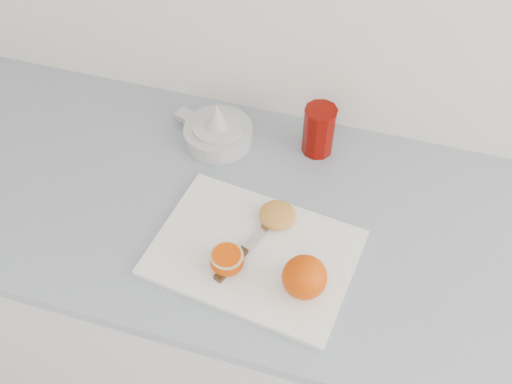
% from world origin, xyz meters
% --- Properties ---
extents(counter, '(2.39, 0.64, 0.89)m').
position_xyz_m(counter, '(-0.15, 1.70, 0.45)').
color(counter, silver).
rests_on(counter, ground).
extents(cutting_board, '(0.41, 0.32, 0.01)m').
position_xyz_m(cutting_board, '(-0.13, 1.59, 0.90)').
color(cutting_board, white).
rests_on(cutting_board, counter).
extents(whole_orange, '(0.08, 0.08, 0.08)m').
position_xyz_m(whole_orange, '(-0.02, 1.54, 0.94)').
color(whole_orange, '#F55800').
rests_on(whole_orange, cutting_board).
extents(half_orange, '(0.06, 0.06, 0.04)m').
position_xyz_m(half_orange, '(-0.17, 1.54, 0.92)').
color(half_orange, '#F55800').
rests_on(half_orange, cutting_board).
extents(squeezed_shell, '(0.07, 0.07, 0.03)m').
position_xyz_m(squeezed_shell, '(-0.11, 1.68, 0.92)').
color(squeezed_shell, '#CD8434').
rests_on(squeezed_shell, cutting_board).
extents(paring_knife, '(0.08, 0.19, 0.01)m').
position_xyz_m(paring_knife, '(-0.16, 1.56, 0.91)').
color(paring_knife, '#462E1C').
rests_on(paring_knife, cutting_board).
extents(citrus_juicer, '(0.20, 0.16, 0.10)m').
position_xyz_m(citrus_juicer, '(-0.30, 1.87, 0.92)').
color(citrus_juicer, silver).
rests_on(citrus_juicer, counter).
extents(red_tumbler, '(0.07, 0.07, 0.12)m').
position_xyz_m(red_tumbler, '(-0.08, 1.91, 0.94)').
color(red_tumbler, '#710500').
rests_on(red_tumbler, counter).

